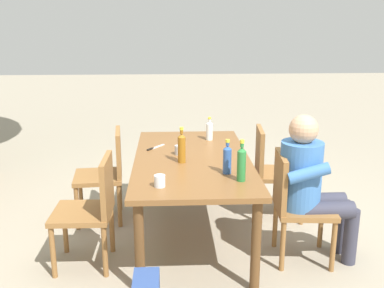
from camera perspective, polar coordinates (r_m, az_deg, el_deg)
The scene contains 15 objects.
ground_plane at distance 4.10m, azimuth 0.00°, elevation -11.54°, with size 24.00×24.00×0.00m, color gray.
dining_table at distance 3.85m, azimuth 0.00°, elevation -2.86°, with size 1.83×0.96×0.73m.
chair_near_left at distance 3.65m, azimuth 12.76°, elevation -7.04°, with size 0.47×0.47×0.87m.
chair_near_right at distance 4.40m, azimuth 9.95°, elevation -2.96°, with size 0.48×0.48×0.87m.
chair_far_left at distance 3.57m, azimuth -12.40°, elevation -7.58°, with size 0.45×0.45×0.87m.
chair_far_right at distance 4.34m, azimuth -10.67°, elevation -3.28°, with size 0.48×0.48×0.87m.
person_in_white_shirt at distance 3.62m, azimuth 14.61°, elevation -4.55°, with size 0.47×0.61×1.18m.
bottle_green at distance 3.27m, azimuth 6.22°, elevation -2.42°, with size 0.06×0.06×0.31m.
bottle_clear at distance 4.36m, azimuth 2.20°, elevation 1.76°, with size 0.06×0.06×0.22m.
bottle_amber at distance 3.67m, azimuth -1.31°, elevation -0.42°, with size 0.06×0.06×0.29m.
bottle_blue at distance 3.42m, azimuth 4.44°, elevation -1.88°, with size 0.06×0.06×0.26m.
cup_glass at distance 3.18m, azimuth -4.07°, elevation -4.65°, with size 0.08×0.08×0.08m, color silver.
cup_steel at distance 3.91m, azimuth -1.64°, elevation -0.75°, with size 0.08×0.08×0.08m, color #B2B7BC.
table_knife at distance 4.12m, azimuth -4.73°, elevation -0.46°, with size 0.21×0.16×0.01m.
backpack_by_near_side at distance 5.26m, azimuth 3.56°, elevation -3.16°, with size 0.29×0.24×0.38m.
Camera 1 is at (-3.65, 0.18, 1.87)m, focal length 42.52 mm.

